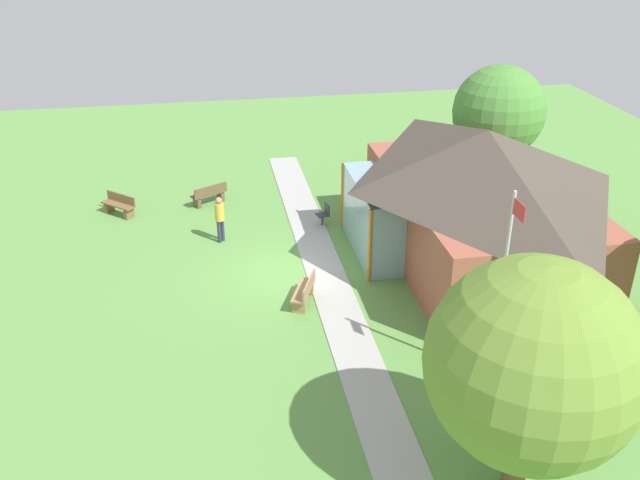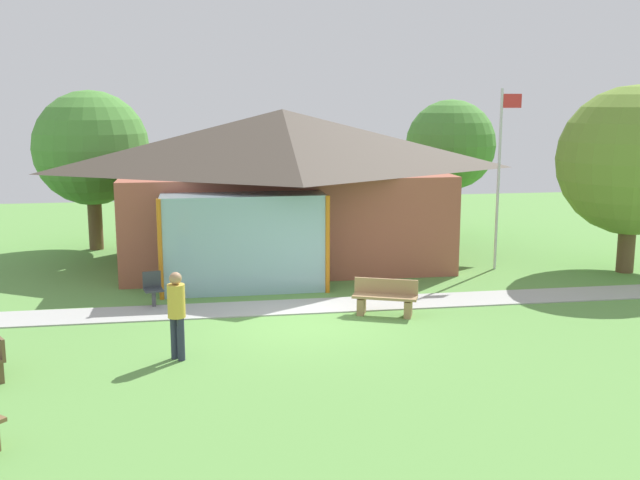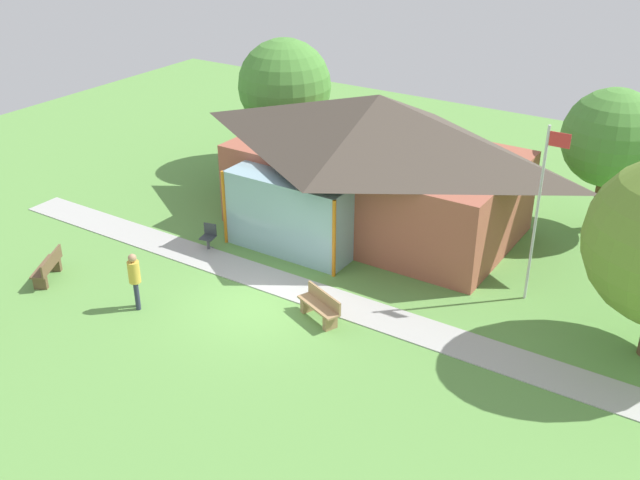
{
  "view_description": "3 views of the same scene",
  "coord_description": "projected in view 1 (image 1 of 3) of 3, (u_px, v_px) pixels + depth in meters",
  "views": [
    {
      "loc": [
        19.76,
        -2.34,
        11.36
      ],
      "look_at": [
        0.57,
        1.08,
        1.48
      ],
      "focal_mm": 38.5,
      "sensor_mm": 36.0,
      "label": 1
    },
    {
      "loc": [
        -2.37,
        -16.09,
        4.96
      ],
      "look_at": [
        0.71,
        2.63,
        1.41
      ],
      "focal_mm": 42.0,
      "sensor_mm": 36.0,
      "label": 2
    },
    {
      "loc": [
        11.38,
        -14.36,
        11.42
      ],
      "look_at": [
        0.65,
        2.27,
        1.34
      ],
      "focal_mm": 41.63,
      "sensor_mm": 36.0,
      "label": 3
    }
  ],
  "objects": [
    {
      "name": "visitor_strolling_lawn",
      "position": [
        220.0,
        216.0,
        24.58
      ],
      "size": [
        0.34,
        0.34,
        1.74
      ],
      "rotation": [
        0.0,
        0.0,
        5.54
      ],
      "color": "#2D3347",
      "rests_on": "ground_plane"
    },
    {
      "name": "tree_behind_pavilion_left",
      "position": [
        499.0,
        112.0,
        27.94
      ],
      "size": [
        3.78,
        3.78,
        5.3
      ],
      "color": "brown",
      "rests_on": "ground_plane"
    },
    {
      "name": "bench_rear_near_path",
      "position": [
        305.0,
        292.0,
        21.08
      ],
      "size": [
        1.55,
        0.98,
        0.84
      ],
      "rotation": [
        0.0,
        0.0,
        2.75
      ],
      "color": "#9E7A51",
      "rests_on": "ground_plane"
    },
    {
      "name": "bench_mid_left",
      "position": [
        209.0,
        195.0,
        27.85
      ],
      "size": [
        1.12,
        1.52,
        0.84
      ],
      "rotation": [
        0.0,
        0.0,
        2.08
      ],
      "color": "brown",
      "rests_on": "ground_plane"
    },
    {
      "name": "patio_chair_west",
      "position": [
        324.0,
        215.0,
        26.07
      ],
      "size": [
        0.53,
        0.53,
        0.86
      ],
      "rotation": [
        0.0,
        0.0,
        3.36
      ],
      "color": "#33383D",
      "rests_on": "ground_plane"
    },
    {
      "name": "flagpole",
      "position": [
        503.0,
        281.0,
        16.67
      ],
      "size": [
        0.64,
        0.08,
        5.29
      ],
      "color": "silver",
      "rests_on": "ground_plane"
    },
    {
      "name": "footpath",
      "position": [
        325.0,
        271.0,
        23.06
      ],
      "size": [
        22.33,
        1.36,
        0.03
      ],
      "primitive_type": "cube",
      "rotation": [
        0.0,
        0.0,
        -0.0
      ],
      "color": "#ADADA8",
      "rests_on": "ground_plane"
    },
    {
      "name": "ground_plane",
      "position": [
        285.0,
        274.0,
        22.86
      ],
      "size": [
        44.0,
        44.0,
        0.0
      ],
      "primitive_type": "plane",
      "color": "#609947"
    },
    {
      "name": "tree_east_hedge",
      "position": [
        533.0,
        364.0,
        13.23
      ],
      "size": [
        4.27,
        4.27,
        5.4
      ],
      "color": "brown",
      "rests_on": "ground_plane"
    },
    {
      "name": "pavilion",
      "position": [
        476.0,
        195.0,
        22.64
      ],
      "size": [
        10.46,
        7.16,
        4.7
      ],
      "color": "#A35642",
      "rests_on": "ground_plane"
    },
    {
      "name": "bench_front_left",
      "position": [
        119.0,
        205.0,
        26.93
      ],
      "size": [
        1.34,
        1.4,
        0.84
      ],
      "rotation": [
        0.0,
        0.0,
        3.97
      ],
      "color": "brown",
      "rests_on": "ground_plane"
    }
  ]
}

